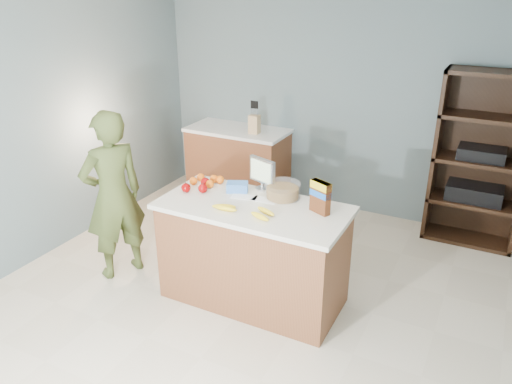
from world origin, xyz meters
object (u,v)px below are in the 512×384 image
at_px(shelving_unit, 480,163).
at_px(person, 113,196).
at_px(counter_peninsula, 253,257).
at_px(tv, 262,172).
at_px(cereal_box, 320,195).

bearing_deg(shelving_unit, person, -142.12).
xyz_separation_m(counter_peninsula, tv, (-0.09, 0.34, 0.64)).
xyz_separation_m(tv, cereal_box, (0.61, -0.22, -0.01)).
bearing_deg(shelving_unit, tv, -133.77).
height_order(person, cereal_box, person).
distance_m(shelving_unit, tv, 2.38).
distance_m(person, tv, 1.37).
height_order(counter_peninsula, shelving_unit, shelving_unit).
relative_size(shelving_unit, cereal_box, 6.88).
relative_size(counter_peninsula, cereal_box, 5.96).
bearing_deg(tv, shelving_unit, 46.23).
xyz_separation_m(person, tv, (1.24, 0.53, 0.27)).
bearing_deg(tv, person, -156.93).
distance_m(counter_peninsula, cereal_box, 0.84).
distance_m(shelving_unit, person, 3.65).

